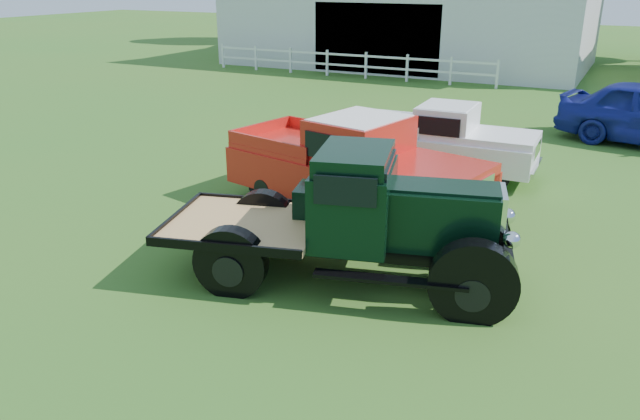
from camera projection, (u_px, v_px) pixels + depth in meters
The scene contains 6 objects.
ground at pixel (272, 299), 9.32m from camera, with size 120.00×120.00×0.00m, color #436721.
shed_left at pixel (412, 9), 32.96m from camera, with size 18.80×10.20×5.60m, color #A9A9A9, non-canonical shape.
fence_rail at pixel (346, 64), 29.17m from camera, with size 14.20×0.16×1.20m, color white, non-canonical shape.
vintage_flatbed at pixel (347, 216), 9.56m from camera, with size 5.39×2.13×2.13m, color black, non-canonical shape.
red_pickup at pixel (355, 165), 12.36m from camera, with size 5.48×2.11×2.00m, color red, non-canonical shape.
white_pickup at pixel (442, 141), 14.86m from camera, with size 4.52×1.75×1.66m, color white, non-canonical shape.
Camera 1 is at (4.39, -7.02, 4.55)m, focal length 35.00 mm.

